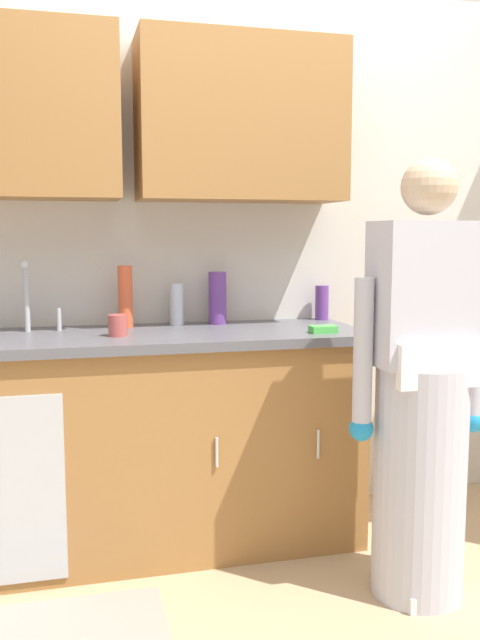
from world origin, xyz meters
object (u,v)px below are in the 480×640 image
bottle_cleaner_spray (125,297)px  bottle_dish_liquid (177,304)px  sink (36,340)px  person_at_sink (422,415)px  bottle_water_short (322,303)px  sponge (323,329)px  bottle_soap (217,298)px  cup_by_sink (118,325)px

bottle_cleaner_spray → bottle_dish_liquid: 0.24m
sink → person_at_sink: size_ratio=0.31×
bottle_water_short → sponge: 0.46m
bottle_cleaner_spray → person_at_sink: bearing=-40.1°
person_at_sink → bottle_water_short: bearing=93.4°
bottle_dish_liquid → person_at_sink: bearing=-48.9°
person_at_sink → bottle_soap: bearing=123.7°
person_at_sink → sponge: size_ratio=14.73×
bottle_water_short → bottle_cleaner_spray: bearing=-176.8°
bottle_cleaner_spray → cup_by_sink: 0.28m
cup_by_sink → sponge: bearing=-7.6°
bottle_dish_liquid → cup_by_sink: bearing=-134.6°
sink → bottle_dish_liquid: sink is taller
person_at_sink → cup_by_sink: (-1.06, 0.58, 0.29)m
bottle_dish_liquid → sponge: bottle_dish_liquid is taller
bottle_water_short → cup_by_sink: 1.05m
bottle_soap → bottle_dish_liquid: bearing=176.5°
person_at_sink → sink: bearing=154.1°
bottle_soap → sponge: bearing=-46.9°
sponge → sink: bearing=170.4°
sink → bottle_cleaner_spray: 0.44m
bottle_water_short → bottle_soap: size_ratio=0.69×
sink → sponge: 1.19m
sink → person_at_sink: (1.38, -0.67, -0.23)m
bottle_water_short → sponge: bearing=-110.2°
person_at_sink → bottle_dish_liquid: 1.22m
bottle_cleaner_spray → sponge: size_ratio=2.50×
bottle_cleaner_spray → bottle_soap: (0.42, 0.02, -0.02)m
sink → bottle_dish_liquid: size_ratio=2.62×
bottle_cleaner_spray → bottle_soap: size_ratio=1.14×
person_at_sink → bottle_water_short: person_at_sink is taller
cup_by_sink → bottle_cleaner_spray: bearing=78.0°
person_at_sink → bottle_soap: (-0.58, 0.87, 0.37)m
person_at_sink → sponge: bearing=113.9°
bottle_dish_liquid → cup_by_sink: (-0.29, -0.29, -0.05)m
bottle_cleaner_spray → bottle_water_short: size_ratio=1.65×
person_at_sink → bottle_water_short: 0.96m
sink → bottle_dish_liquid: (0.61, 0.21, 0.11)m
bottle_soap → cup_by_sink: bearing=-149.5°
sink → person_at_sink: person_at_sink is taller
sponge → bottle_soap: bearing=133.1°
bottle_soap → bottle_cleaner_spray: bearing=-176.7°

